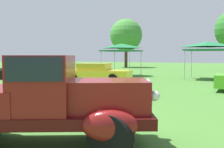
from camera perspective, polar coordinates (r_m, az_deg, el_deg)
ground_plane at (r=5.62m, az=-12.56°, el=-13.67°), size 120.00×120.00×0.00m
feature_pickup_truck at (r=5.15m, az=-15.16°, el=-5.45°), size 4.40×3.26×1.70m
show_car_charcoal at (r=19.62m, az=-18.54°, el=0.56°), size 4.56×1.88×1.22m
show_car_yellow at (r=16.51m, az=-3.43°, el=0.16°), size 4.43×2.41×1.22m
spectator_near_truck at (r=13.16m, az=-16.81°, el=0.40°), size 0.34×0.45×1.69m
canopy_tent_left_field at (r=22.40m, az=2.08°, el=5.83°), size 2.83×2.83×2.71m
canopy_tent_center_field at (r=20.14m, az=19.93°, el=5.80°), size 2.98×2.98×2.71m
treeline_far_left at (r=38.89m, az=3.05°, el=8.34°), size 4.69×4.69×7.03m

